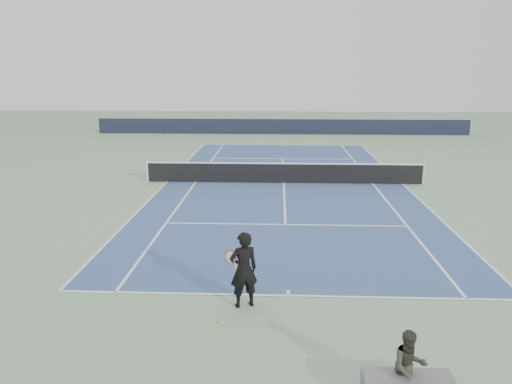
{
  "coord_description": "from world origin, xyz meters",
  "views": [
    {
      "loc": [
        -0.29,
        -22.66,
        5.19
      ],
      "look_at": [
        -1.02,
        -6.21,
        1.1
      ],
      "focal_mm": 35.0,
      "sensor_mm": 36.0,
      "label": 1
    }
  ],
  "objects_px": {
    "tennis_player": "(244,269)",
    "spectator_bench": "(408,377)",
    "tennis_net": "(284,172)",
    "tennis_ball": "(222,323)"
  },
  "relations": [
    {
      "from": "tennis_ball",
      "to": "spectator_bench",
      "type": "bearing_deg",
      "value": -35.64
    },
    {
      "from": "tennis_net",
      "to": "tennis_ball",
      "type": "bearing_deg",
      "value": -96.08
    },
    {
      "from": "tennis_player",
      "to": "spectator_bench",
      "type": "xyz_separation_m",
      "value": [
        2.84,
        -3.18,
        -0.44
      ]
    },
    {
      "from": "tennis_net",
      "to": "tennis_player",
      "type": "height_order",
      "value": "tennis_player"
    },
    {
      "from": "spectator_bench",
      "to": "tennis_player",
      "type": "bearing_deg",
      "value": 131.71
    },
    {
      "from": "tennis_player",
      "to": "tennis_ball",
      "type": "bearing_deg",
      "value": -114.71
    },
    {
      "from": "tennis_player",
      "to": "tennis_net",
      "type": "bearing_deg",
      "value": 85.31
    },
    {
      "from": "tennis_net",
      "to": "spectator_bench",
      "type": "relative_size",
      "value": 8.75
    },
    {
      "from": "tennis_net",
      "to": "tennis_ball",
      "type": "relative_size",
      "value": 183.33
    },
    {
      "from": "tennis_ball",
      "to": "spectator_bench",
      "type": "xyz_separation_m",
      "value": [
        3.23,
        -2.32,
        0.4
      ]
    }
  ]
}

